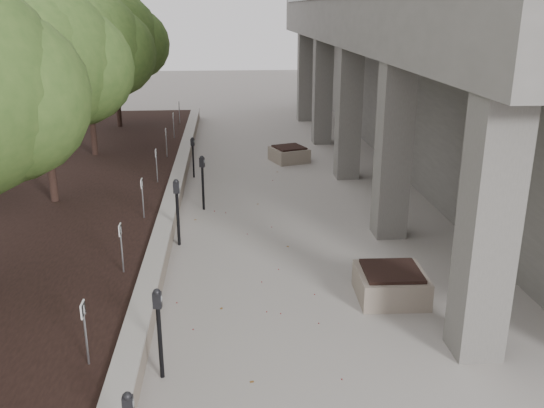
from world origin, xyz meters
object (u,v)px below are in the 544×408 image
parking_meter_2 (160,334)px  parking_meter_3 (178,213)px  crabapple_tree_5 (115,60)px  parking_meter_5 (193,157)px  crabapple_tree_3 (42,94)px  parking_meter_4 (203,183)px  planter_front (391,284)px  crabapple_tree_4 (87,73)px  planter_back (289,154)px

parking_meter_2 → parking_meter_3: bearing=97.6°
crabapple_tree_5 → parking_meter_5: size_ratio=4.21×
crabapple_tree_3 → parking_meter_3: size_ratio=3.50×
parking_meter_2 → parking_meter_4: bearing=93.5°
crabapple_tree_3 → parking_meter_3: crabapple_tree_3 is taller
parking_meter_2 → parking_meter_5: bearing=96.6°
parking_meter_4 → planter_front: (3.61, -5.32, -0.45)m
parking_meter_2 → parking_meter_4: size_ratio=0.97×
crabapple_tree_3 → parking_meter_5: crabapple_tree_3 is taller
planter_front → crabapple_tree_3: bearing=145.1°
parking_meter_3 → parking_meter_5: (0.07, 5.61, -0.13)m
crabapple_tree_3 → crabapple_tree_4: bearing=90.0°
crabapple_tree_4 → parking_meter_3: (3.31, -7.27, -2.34)m
parking_meter_3 → parking_meter_4: size_ratio=1.05×
crabapple_tree_3 → planter_front: bearing=-34.9°
crabapple_tree_5 → parking_meter_3: 12.92m
parking_meter_2 → parking_meter_3: parking_meter_3 is taller
parking_meter_3 → parking_meter_4: parking_meter_3 is taller
crabapple_tree_3 → crabapple_tree_5: (0.00, 10.00, 0.00)m
planter_front → planter_back: planter_front is taller
crabapple_tree_4 → parking_meter_2: size_ratio=3.82×
parking_meter_3 → planter_front: bearing=-33.6°
parking_meter_2 → parking_meter_4: 7.49m
parking_meter_2 → crabapple_tree_4: bearing=111.9°
crabapple_tree_3 → planter_back: 8.85m
crabapple_tree_4 → planter_back: crabapple_tree_4 is taller
parking_meter_3 → crabapple_tree_5: bearing=106.7°
parking_meter_2 → parking_meter_5: parking_meter_2 is taller
parking_meter_5 → crabapple_tree_4: bearing=175.1°
parking_meter_3 → parking_meter_2: bearing=-87.1°
parking_meter_2 → crabapple_tree_3: bearing=121.4°
crabapple_tree_3 → planter_front: (7.39, -5.15, -2.83)m
planter_front → planter_back: size_ratio=1.08×
parking_meter_2 → planter_front: size_ratio=1.17×
crabapple_tree_5 → parking_meter_5: crabapple_tree_5 is taller
parking_meter_5 → planter_front: parking_meter_5 is taller
crabapple_tree_4 → planter_front: 12.87m
crabapple_tree_4 → parking_meter_4: (3.79, -4.83, -2.38)m
parking_meter_5 → planter_front: (4.02, -8.48, -0.36)m
parking_meter_2 → planter_back: (3.19, 12.45, -0.45)m
crabapple_tree_5 → parking_meter_3: crabapple_tree_5 is taller
parking_meter_3 → planter_front: (4.08, -2.88, -0.49)m
crabapple_tree_3 → planter_front: size_ratio=4.45×
parking_meter_2 → parking_meter_5: size_ratio=1.10×
crabapple_tree_4 → planter_front: (7.39, -10.15, -2.83)m
parking_meter_4 → crabapple_tree_3: bearing=-158.5°
crabapple_tree_5 → parking_meter_5: (3.38, -6.66, -2.47)m
crabapple_tree_3 → parking_meter_5: 5.35m
crabapple_tree_4 → planter_front: bearing=-53.9°
crabapple_tree_3 → crabapple_tree_4: (0.00, 5.00, 0.00)m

